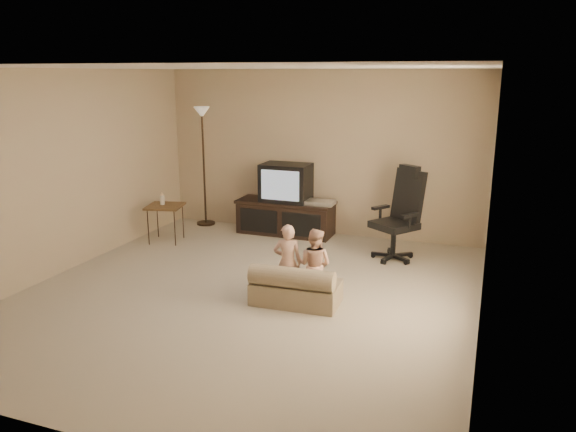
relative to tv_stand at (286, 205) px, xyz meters
name	(u,v)px	position (x,y,z in m)	size (l,w,h in m)	color
floor	(248,294)	(0.46, -2.49, -0.46)	(5.50, 5.50, 0.00)	#B2A68D
room_shell	(245,162)	(0.46, -2.49, 1.06)	(5.50, 5.50, 5.50)	silver
tv_stand	(286,205)	(0.00, 0.00, 0.00)	(1.54, 0.57, 1.10)	black
office_chair	(398,226)	(1.84, -0.62, 0.00)	(0.81, 0.81, 1.26)	black
side_table	(165,206)	(-1.54, -1.01, 0.08)	(0.60, 0.60, 0.75)	brown
floor_lamp	(203,140)	(-1.45, 0.06, 0.95)	(0.30, 0.30, 1.92)	#302115
child_sofa	(295,288)	(1.06, -2.57, -0.27)	(0.96, 0.57, 0.46)	tan
toddler_left	(288,262)	(0.93, -2.45, -0.03)	(0.31, 0.23, 0.86)	#D8A187
toddler_right	(315,265)	(1.22, -2.38, -0.05)	(0.40, 0.22, 0.82)	#D8A187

